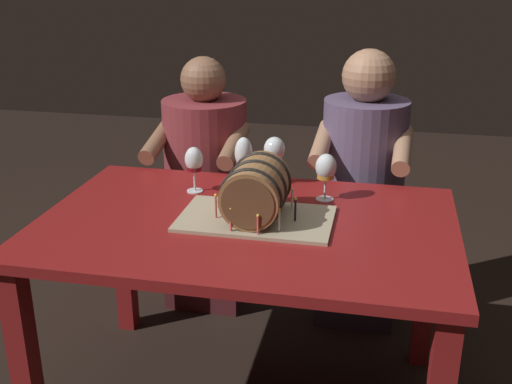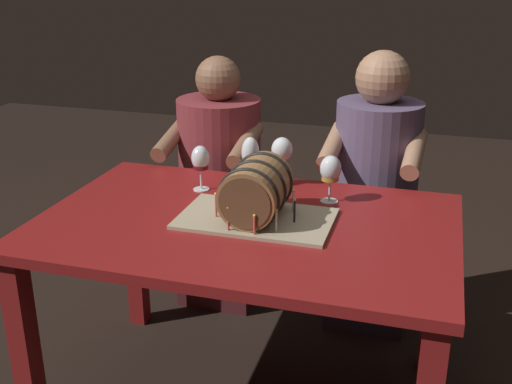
% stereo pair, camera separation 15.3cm
% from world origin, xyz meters
% --- Properties ---
extents(dining_table, '(1.37, 0.90, 0.73)m').
position_xyz_m(dining_table, '(0.00, 0.00, 0.62)').
color(dining_table, maroon).
rests_on(dining_table, ground).
extents(barrel_cake, '(0.50, 0.30, 0.21)m').
position_xyz_m(barrel_cake, '(0.03, 0.01, 0.82)').
color(barrel_cake, tan).
rests_on(barrel_cake, dining_table).
extents(wine_glass_red, '(0.07, 0.07, 0.17)m').
position_xyz_m(wine_glass_red, '(-0.25, 0.23, 0.84)').
color(wine_glass_red, white).
rests_on(wine_glass_red, dining_table).
extents(wine_glass_amber, '(0.07, 0.07, 0.17)m').
position_xyz_m(wine_glass_amber, '(0.23, 0.24, 0.84)').
color(wine_glass_amber, white).
rests_on(wine_glass_amber, dining_table).
extents(wine_glass_empty, '(0.08, 0.08, 0.18)m').
position_xyz_m(wine_glass_empty, '(0.03, 0.37, 0.86)').
color(wine_glass_empty, white).
rests_on(wine_glass_empty, dining_table).
extents(wine_glass_rose, '(0.07, 0.07, 0.20)m').
position_xyz_m(wine_glass_rose, '(-0.08, 0.31, 0.86)').
color(wine_glass_rose, white).
rests_on(wine_glass_rose, dining_table).
extents(person_seated_left, '(0.41, 0.48, 1.15)m').
position_xyz_m(person_seated_left, '(-0.35, 0.71, 0.55)').
color(person_seated_left, '#4C1B1E').
rests_on(person_seated_left, ground).
extents(person_seated_right, '(0.40, 0.48, 1.20)m').
position_xyz_m(person_seated_right, '(0.35, 0.71, 0.57)').
color(person_seated_right, '#372D40').
rests_on(person_seated_right, ground).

